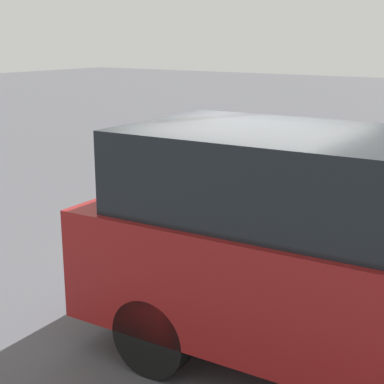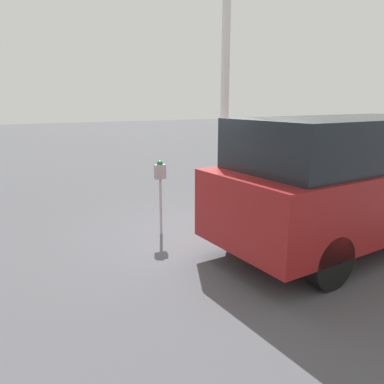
{
  "view_description": "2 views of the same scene",
  "coord_description": "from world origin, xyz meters",
  "views": [
    {
      "loc": [
        3.35,
        -6.1,
        2.99
      ],
      "look_at": [
        -0.52,
        -0.48,
        1.2
      ],
      "focal_mm": 55.0,
      "sensor_mm": 36.0,
      "label": 1
    },
    {
      "loc": [
        -3.52,
        -5.48,
        2.46
      ],
      "look_at": [
        -0.65,
        -0.3,
        1.02
      ],
      "focal_mm": 35.0,
      "sensor_mm": 36.0,
      "label": 2
    }
  ],
  "objects": [
    {
      "name": "ground_plane",
      "position": [
        0.0,
        0.0,
        0.0
      ],
      "size": [
        80.0,
        80.0,
        0.0
      ],
      "primitive_type": "plane",
      "color": "#4C4C51"
    },
    {
      "name": "parking_meter_near",
      "position": [
        -0.77,
        0.67,
        1.04
      ],
      "size": [
        0.21,
        0.13,
        1.41
      ],
      "rotation": [
        0.0,
        0.0,
        -0.09
      ],
      "color": "#9E9EA3",
      "rests_on": "ground"
    },
    {
      "name": "lamp_post",
      "position": [
        1.61,
        2.15,
        2.74
      ],
      "size": [
        0.44,
        0.44,
        7.02
      ],
      "color": "beige",
      "rests_on": "ground"
    },
    {
      "name": "parked_van",
      "position": [
        1.77,
        -1.38,
        1.2
      ],
      "size": [
        5.07,
        2.24,
        2.21
      ],
      "rotation": [
        0.0,
        0.0,
        0.05
      ],
      "color": "maroon",
      "rests_on": "ground"
    }
  ]
}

